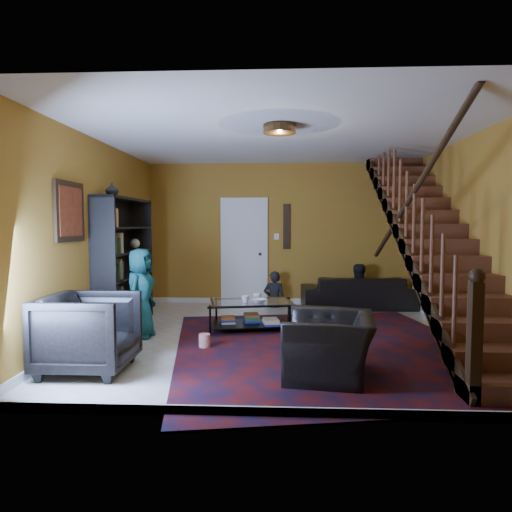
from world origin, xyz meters
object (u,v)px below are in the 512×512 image
(sofa, at_px, (358,292))
(armchair_left, at_px, (89,333))
(armchair_right, at_px, (330,346))
(bookshelf, at_px, (125,265))
(coffee_table, at_px, (251,314))

(sofa, height_order, armchair_left, armchair_left)
(armchair_left, relative_size, armchair_right, 0.93)
(bookshelf, bearing_deg, armchair_left, -80.99)
(armchair_left, relative_size, coffee_table, 0.73)
(bookshelf, relative_size, armchair_right, 1.97)
(bookshelf, distance_m, armchair_right, 3.78)
(bookshelf, relative_size, sofa, 0.96)
(armchair_right, bearing_deg, armchair_left, -82.90)
(bookshelf, bearing_deg, coffee_table, -8.86)
(sofa, distance_m, armchair_right, 4.11)
(sofa, bearing_deg, armchair_right, 72.80)
(sofa, bearing_deg, bookshelf, 20.03)
(sofa, xyz_separation_m, armchair_right, (-0.97, -3.99, 0.02))
(bookshelf, distance_m, armchair_left, 2.33)
(armchair_left, height_order, coffee_table, armchair_left)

